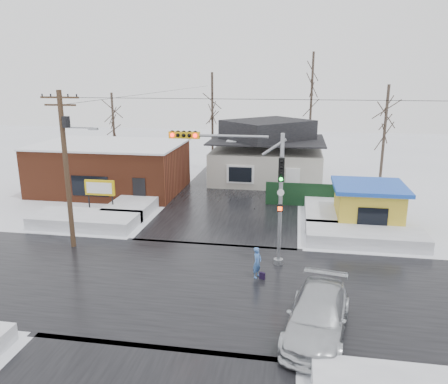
% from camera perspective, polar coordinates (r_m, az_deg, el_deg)
% --- Properties ---
extents(ground, '(120.00, 120.00, 0.00)m').
position_cam_1_polar(ground, '(21.60, -4.18, -11.92)').
color(ground, white).
rests_on(ground, ground).
extents(road_ns, '(10.00, 120.00, 0.02)m').
position_cam_1_polar(road_ns, '(21.60, -4.18, -11.89)').
color(road_ns, black).
rests_on(road_ns, ground).
extents(road_ew, '(120.00, 10.00, 0.02)m').
position_cam_1_polar(road_ew, '(21.60, -4.18, -11.89)').
color(road_ew, black).
rests_on(road_ew, ground).
extents(snowbank_nw, '(7.00, 3.00, 0.80)m').
position_cam_1_polar(snowbank_nw, '(30.57, -17.68, -3.52)').
color(snowbank_nw, white).
rests_on(snowbank_nw, ground).
extents(snowbank_ne, '(7.00, 3.00, 0.80)m').
position_cam_1_polar(snowbank_ne, '(27.67, 17.95, -5.51)').
color(snowbank_ne, white).
rests_on(snowbank_ne, ground).
extents(snowbank_nside_w, '(3.00, 8.00, 0.80)m').
position_cam_1_polar(snowbank_nside_w, '(34.14, -10.92, -1.13)').
color(snowbank_nside_w, white).
rests_on(snowbank_nside_w, ground).
extents(snowbank_nside_e, '(3.00, 8.00, 0.80)m').
position_cam_1_polar(snowbank_nside_e, '(32.16, 13.21, -2.28)').
color(snowbank_nside_e, white).
rests_on(snowbank_nside_e, ground).
extents(traffic_signal, '(6.05, 0.68, 7.00)m').
position_cam_1_polar(traffic_signal, '(22.38, 3.45, 1.49)').
color(traffic_signal, gray).
rests_on(traffic_signal, ground).
extents(utility_pole, '(3.15, 0.44, 9.00)m').
position_cam_1_polar(utility_pole, '(25.93, -19.85, 3.80)').
color(utility_pole, '#382619').
rests_on(utility_pole, ground).
extents(brick_building, '(12.20, 8.20, 4.12)m').
position_cam_1_polar(brick_building, '(38.82, -14.58, 3.17)').
color(brick_building, brown).
rests_on(brick_building, ground).
extents(marquee_sign, '(2.20, 0.21, 2.55)m').
position_cam_1_polar(marquee_sign, '(32.28, -15.92, 0.41)').
color(marquee_sign, black).
rests_on(marquee_sign, ground).
extents(house, '(10.40, 8.40, 5.76)m').
position_cam_1_polar(house, '(41.38, 5.65, 5.07)').
color(house, beige).
rests_on(house, ground).
extents(kiosk, '(4.60, 4.60, 2.88)m').
position_cam_1_polar(kiosk, '(30.24, 18.27, -1.66)').
color(kiosk, gold).
rests_on(kiosk, ground).
extents(fence, '(8.00, 0.12, 1.80)m').
position_cam_1_polar(fence, '(33.91, 12.22, -0.43)').
color(fence, black).
rests_on(fence, ground).
extents(tree_far_left, '(3.00, 3.00, 10.00)m').
position_cam_1_polar(tree_far_left, '(45.53, -1.55, 12.82)').
color(tree_far_left, '#332821').
rests_on(tree_far_left, ground).
extents(tree_far_mid, '(3.00, 3.00, 12.00)m').
position_cam_1_polar(tree_far_mid, '(46.68, 11.48, 14.54)').
color(tree_far_mid, '#332821').
rests_on(tree_far_mid, ground).
extents(tree_far_right, '(3.00, 3.00, 9.00)m').
position_cam_1_polar(tree_far_right, '(39.44, 20.51, 10.36)').
color(tree_far_right, '#332821').
rests_on(tree_far_right, ground).
extents(tree_far_west, '(3.00, 3.00, 8.00)m').
position_cam_1_polar(tree_far_west, '(46.70, -14.37, 10.46)').
color(tree_far_west, '#332821').
rests_on(tree_far_west, ground).
extents(pedestrian, '(0.57, 0.68, 1.58)m').
position_cam_1_polar(pedestrian, '(21.94, 4.36, -9.19)').
color(pedestrian, '#4371BD').
rests_on(pedestrian, ground).
extents(car, '(3.09, 5.74, 1.58)m').
position_cam_1_polar(car, '(17.86, 12.11, -15.58)').
color(car, silver).
rests_on(car, ground).
extents(shopping_bag, '(0.30, 0.22, 0.35)m').
position_cam_1_polar(shopping_bag, '(22.00, 5.01, -10.89)').
color(shopping_bag, black).
rests_on(shopping_bag, ground).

